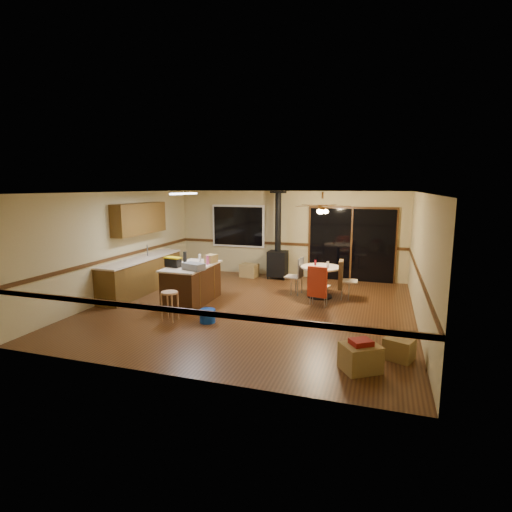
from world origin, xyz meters
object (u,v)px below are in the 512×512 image
at_px(dining_table, 320,276).
at_px(chair_right, 342,275).
at_px(toolbox_black, 173,263).
at_px(chair_near, 318,282).
at_px(kitchen_island, 192,284).
at_px(wood_stove, 278,254).
at_px(box_corner_a, 360,358).
at_px(bar_stool, 170,306).
at_px(box_under_window, 249,270).
at_px(chair_left, 298,272).
at_px(box_corner_b, 399,349).
at_px(toolbox_grey, 194,266).
at_px(blue_bucket, 208,316).

relative_size(dining_table, chair_right, 1.40).
distance_m(toolbox_black, chair_near, 3.34).
height_order(kitchen_island, wood_stove, wood_stove).
relative_size(chair_right, box_corner_a, 1.31).
distance_m(bar_stool, box_corner_a, 4.03).
bearing_deg(chair_near, wood_stove, 122.12).
relative_size(chair_near, box_under_window, 1.39).
bearing_deg(chair_left, dining_table, -8.31).
relative_size(kitchen_island, box_corner_b, 3.93).
distance_m(toolbox_black, box_under_window, 3.46).
bearing_deg(wood_stove, box_corner_a, -63.72).
height_order(wood_stove, chair_near, wood_stove).
bearing_deg(toolbox_black, dining_table, 28.03).
xyz_separation_m(kitchen_island, toolbox_black, (-0.32, -0.30, 0.55)).
xyz_separation_m(dining_table, chair_left, (-0.60, 0.09, 0.05)).
bearing_deg(box_corner_b, kitchen_island, 157.76).
distance_m(dining_table, box_corner_a, 4.06).
bearing_deg(bar_stool, chair_right, 40.85).
bearing_deg(chair_near, chair_right, 64.07).
xyz_separation_m(kitchen_island, dining_table, (2.83, 1.38, 0.08)).
bearing_deg(toolbox_grey, chair_right, 31.59).
relative_size(kitchen_island, chair_left, 3.26).
bearing_deg(wood_stove, dining_table, -47.50).
bearing_deg(blue_bucket, wood_stove, 85.24).
bearing_deg(box_under_window, box_corner_a, -56.57).
bearing_deg(chair_right, chair_left, 177.56).
distance_m(toolbox_grey, box_corner_b, 4.61).
xyz_separation_m(kitchen_island, bar_stool, (0.17, -1.34, -0.15)).
distance_m(dining_table, box_under_window, 2.92).
height_order(dining_table, box_under_window, dining_table).
bearing_deg(box_under_window, kitchen_island, -97.98).
distance_m(wood_stove, dining_table, 2.28).
height_order(box_under_window, box_corner_b, box_under_window).
distance_m(kitchen_island, box_under_window, 3.03).
height_order(kitchen_island, blue_bucket, kitchen_island).
xyz_separation_m(wood_stove, chair_right, (2.05, -1.63, -0.13)).
relative_size(box_under_window, box_corner_a, 0.94).
relative_size(wood_stove, bar_stool, 4.12).
bearing_deg(chair_near, kitchen_island, -170.29).
bearing_deg(box_corner_a, blue_bucket, 157.48).
distance_m(wood_stove, chair_right, 2.62).
xyz_separation_m(blue_bucket, chair_right, (2.40, 2.62, 0.46)).
xyz_separation_m(chair_right, box_corner_b, (1.25, -3.30, -0.42)).
relative_size(blue_bucket, box_corner_b, 0.75).
distance_m(chair_near, chair_right, 1.02).
xyz_separation_m(chair_right, box_corner_a, (0.68, -3.90, -0.39)).
bearing_deg(dining_table, bar_stool, -134.50).
bearing_deg(box_corner_a, wood_stove, 116.28).
bearing_deg(wood_stove, chair_near, -57.88).
distance_m(kitchen_island, dining_table, 3.15).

